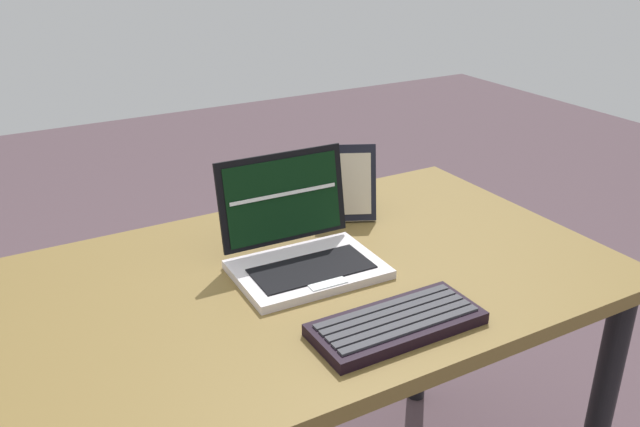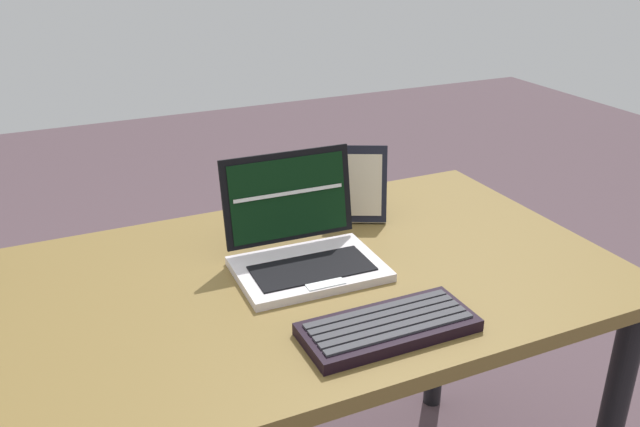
{
  "view_description": "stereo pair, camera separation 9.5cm",
  "coord_description": "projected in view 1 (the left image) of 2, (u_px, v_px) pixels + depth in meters",
  "views": [
    {
      "loc": [
        -0.46,
        -1.01,
        1.38
      ],
      "look_at": [
        0.1,
        -0.03,
        0.88
      ],
      "focal_mm": 37.32,
      "sensor_mm": 36.0,
      "label": 1
    },
    {
      "loc": [
        -0.37,
        -1.06,
        1.38
      ],
      "look_at": [
        0.1,
        -0.03,
        0.88
      ],
      "focal_mm": 37.32,
      "sensor_mm": 36.0,
      "label": 2
    }
  ],
  "objects": [
    {
      "name": "external_keyboard",
      "position": [
        397.0,
        323.0,
        1.13
      ],
      "size": [
        0.3,
        0.13,
        0.03
      ],
      "color": "black",
      "rests_on": "desk"
    },
    {
      "name": "photo_frame",
      "position": [
        350.0,
        183.0,
        1.52
      ],
      "size": [
        0.13,
        0.11,
        0.17
      ],
      "color": "black",
      "rests_on": "desk"
    },
    {
      "name": "desk",
      "position": [
        267.0,
        326.0,
        1.31
      ],
      "size": [
        1.41,
        0.74,
        0.74
      ],
      "color": "brown",
      "rests_on": "ground"
    },
    {
      "name": "laptop_front",
      "position": [
        301.0,
        248.0,
        1.32
      ],
      "size": [
        0.29,
        0.24,
        0.21
      ],
      "color": "silver",
      "rests_on": "desk"
    }
  ]
}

